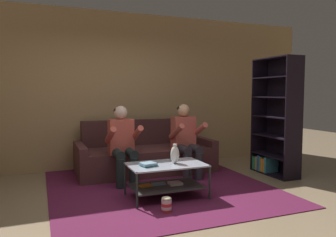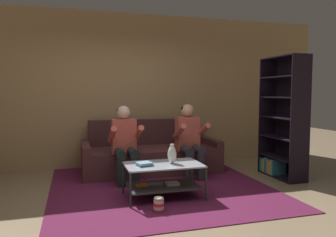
{
  "view_description": "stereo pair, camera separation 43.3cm",
  "coord_description": "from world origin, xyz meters",
  "px_view_note": "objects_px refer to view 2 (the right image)",
  "views": [
    {
      "loc": [
        -1.28,
        -3.67,
        1.4
      ],
      "look_at": [
        0.47,
        0.75,
        1.03
      ],
      "focal_mm": 35.0,
      "sensor_mm": 36.0,
      "label": 1
    },
    {
      "loc": [
        -0.87,
        -3.81,
        1.4
      ],
      "look_at": [
        0.47,
        0.75,
        1.03
      ],
      "focal_mm": 35.0,
      "sensor_mm": 36.0,
      "label": 2
    }
  ],
  "objects_px": {
    "popcorn_tub": "(159,204)",
    "book_stack": "(144,164)",
    "bookshelf": "(283,126)",
    "person_seated_right": "(190,138)",
    "couch": "(150,155)",
    "person_seated_left": "(125,141)",
    "coffee_table": "(163,175)",
    "vase": "(172,154)"
  },
  "relations": [
    {
      "from": "person_seated_right",
      "to": "popcorn_tub",
      "type": "bearing_deg",
      "value": -122.49
    },
    {
      "from": "couch",
      "to": "vase",
      "type": "height_order",
      "value": "couch"
    },
    {
      "from": "coffee_table",
      "to": "popcorn_tub",
      "type": "bearing_deg",
      "value": -111.02
    },
    {
      "from": "coffee_table",
      "to": "vase",
      "type": "distance_m",
      "value": 0.3
    },
    {
      "from": "bookshelf",
      "to": "popcorn_tub",
      "type": "distance_m",
      "value": 2.74
    },
    {
      "from": "person_seated_left",
      "to": "bookshelf",
      "type": "bearing_deg",
      "value": -8.36
    },
    {
      "from": "person_seated_right",
      "to": "coffee_table",
      "type": "relative_size",
      "value": 1.2
    },
    {
      "from": "vase",
      "to": "popcorn_tub",
      "type": "xyz_separation_m",
      "value": [
        -0.32,
        -0.5,
        -0.49
      ]
    },
    {
      "from": "coffee_table",
      "to": "popcorn_tub",
      "type": "height_order",
      "value": "coffee_table"
    },
    {
      "from": "couch",
      "to": "person_seated_left",
      "type": "xyz_separation_m",
      "value": [
        -0.54,
        -0.58,
        0.36
      ]
    },
    {
      "from": "person_seated_right",
      "to": "vase",
      "type": "bearing_deg",
      "value": -122.62
    },
    {
      "from": "book_stack",
      "to": "person_seated_right",
      "type": "bearing_deg",
      "value": 44.26
    },
    {
      "from": "person_seated_right",
      "to": "vase",
      "type": "xyz_separation_m",
      "value": [
        -0.59,
        -0.92,
        -0.08
      ]
    },
    {
      "from": "couch",
      "to": "bookshelf",
      "type": "bearing_deg",
      "value": -25.06
    },
    {
      "from": "couch",
      "to": "coffee_table",
      "type": "relative_size",
      "value": 2.34
    },
    {
      "from": "person_seated_left",
      "to": "book_stack",
      "type": "height_order",
      "value": "person_seated_left"
    },
    {
      "from": "vase",
      "to": "popcorn_tub",
      "type": "height_order",
      "value": "vase"
    },
    {
      "from": "person_seated_right",
      "to": "coffee_table",
      "type": "distance_m",
      "value": 1.21
    },
    {
      "from": "vase",
      "to": "person_seated_left",
      "type": "bearing_deg",
      "value": 118.19
    },
    {
      "from": "popcorn_tub",
      "to": "person_seated_right",
      "type": "bearing_deg",
      "value": 57.51
    },
    {
      "from": "person_seated_right",
      "to": "book_stack",
      "type": "distance_m",
      "value": 1.37
    },
    {
      "from": "vase",
      "to": "bookshelf",
      "type": "xyz_separation_m",
      "value": [
        2.11,
        0.53,
        0.26
      ]
    },
    {
      "from": "bookshelf",
      "to": "person_seated_right",
      "type": "bearing_deg",
      "value": 165.89
    },
    {
      "from": "person_seated_left",
      "to": "popcorn_tub",
      "type": "bearing_deg",
      "value": -83.05
    },
    {
      "from": "coffee_table",
      "to": "vase",
      "type": "bearing_deg",
      "value": -0.54
    },
    {
      "from": "person_seated_right",
      "to": "coffee_table",
      "type": "xyz_separation_m",
      "value": [
        -0.71,
        -0.92,
        -0.36
      ]
    },
    {
      "from": "person_seated_right",
      "to": "bookshelf",
      "type": "bearing_deg",
      "value": -14.11
    },
    {
      "from": "bookshelf",
      "to": "popcorn_tub",
      "type": "bearing_deg",
      "value": -156.88
    },
    {
      "from": "person_seated_left",
      "to": "person_seated_right",
      "type": "height_order",
      "value": "person_seated_right"
    },
    {
      "from": "coffee_table",
      "to": "popcorn_tub",
      "type": "xyz_separation_m",
      "value": [
        -0.19,
        -0.5,
        -0.21
      ]
    },
    {
      "from": "person_seated_left",
      "to": "coffee_table",
      "type": "relative_size",
      "value": 1.18
    },
    {
      "from": "book_stack",
      "to": "popcorn_tub",
      "type": "xyz_separation_m",
      "value": [
        0.07,
        -0.47,
        -0.39
      ]
    },
    {
      "from": "vase",
      "to": "book_stack",
      "type": "relative_size",
      "value": 1.14
    },
    {
      "from": "coffee_table",
      "to": "bookshelf",
      "type": "xyz_separation_m",
      "value": [
        2.23,
        0.53,
        0.54
      ]
    },
    {
      "from": "person_seated_left",
      "to": "bookshelf",
      "type": "height_order",
      "value": "bookshelf"
    },
    {
      "from": "person_seated_left",
      "to": "couch",
      "type": "bearing_deg",
      "value": 47.23
    },
    {
      "from": "popcorn_tub",
      "to": "couch",
      "type": "bearing_deg",
      "value": 79.65
    },
    {
      "from": "person_seated_left",
      "to": "book_stack",
      "type": "bearing_deg",
      "value": -83.57
    },
    {
      "from": "person_seated_right",
      "to": "book_stack",
      "type": "xyz_separation_m",
      "value": [
        -0.97,
        -0.95,
        -0.18
      ]
    },
    {
      "from": "popcorn_tub",
      "to": "book_stack",
      "type": "bearing_deg",
      "value": 97.99
    },
    {
      "from": "couch",
      "to": "book_stack",
      "type": "bearing_deg",
      "value": -105.8
    },
    {
      "from": "person_seated_right",
      "to": "couch",
      "type": "bearing_deg",
      "value": 132.82
    }
  ]
}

